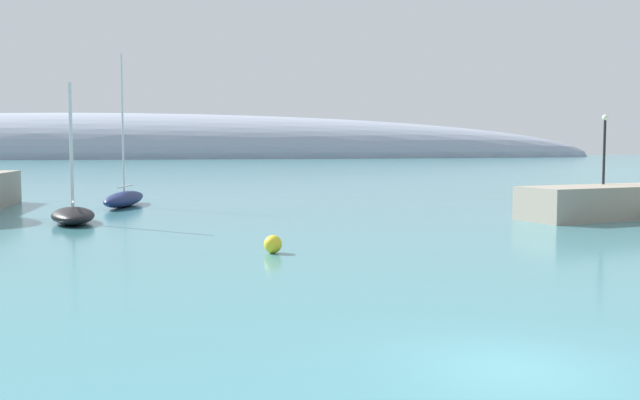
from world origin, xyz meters
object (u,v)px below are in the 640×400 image
Objects in this scene: mooring_buoy_yellow at (273,244)px; harbor_lamp_post at (605,141)px; sailboat_navy_outer_mooring at (124,198)px; sailboat_black_mid_mooring at (73,214)px.

mooring_buoy_yellow is 25.16m from harbor_lamp_post.
sailboat_navy_outer_mooring is 25.42m from mooring_buoy_yellow.
sailboat_navy_outer_mooring reaches higher than sailboat_black_mid_mooring.
harbor_lamp_post reaches higher than mooring_buoy_yellow.
harbor_lamp_post is (31.65, -1.83, 4.09)m from sailboat_black_mid_mooring.
harbor_lamp_post is at bearing 27.43° from mooring_buoy_yellow.
sailboat_black_mid_mooring reaches higher than harbor_lamp_post.
sailboat_black_mid_mooring is 11.14m from sailboat_navy_outer_mooring.
mooring_buoy_yellow is (9.64, -13.25, -0.16)m from sailboat_black_mid_mooring.
sailboat_black_mid_mooring is at bearing 126.03° from mooring_buoy_yellow.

